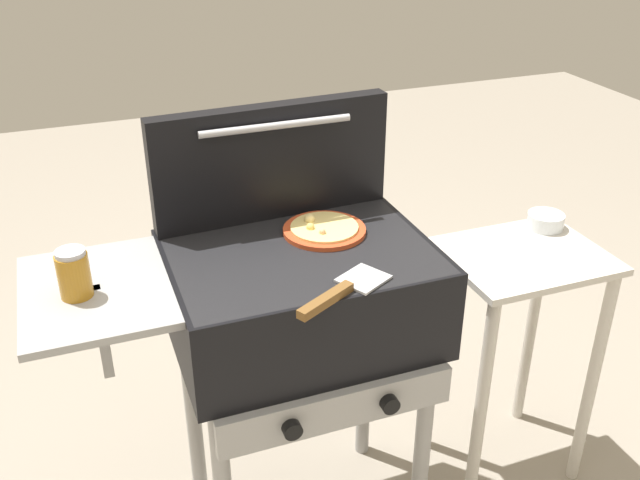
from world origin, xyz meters
TOP-DOWN VIEW (x-y plane):
  - grill at (-0.01, -0.00)m, footprint 0.96×0.53m
  - grill_lid_open at (0.00, 0.21)m, footprint 0.63×0.09m
  - pizza_cheese at (0.09, 0.07)m, footprint 0.21×0.21m
  - sauce_jar at (-0.52, -0.02)m, footprint 0.07×0.07m
  - spatula at (0.02, -0.22)m, footprint 0.26×0.17m
  - prep_table at (0.66, 0.00)m, footprint 0.44×0.36m
  - topping_bowl_near at (0.81, 0.11)m, footprint 0.11×0.11m

SIDE VIEW (x-z plane):
  - prep_table at x=0.66m, z-range 0.16..0.93m
  - grill at x=-0.01m, z-range 0.31..1.21m
  - topping_bowl_near at x=0.81m, z-range 0.76..0.81m
  - spatula at x=0.02m, z-range 0.90..0.92m
  - pizza_cheese at x=0.09m, z-range 0.89..0.93m
  - sauce_jar at x=-0.52m, z-range 0.90..1.01m
  - grill_lid_open at x=0.00m, z-range 0.90..1.20m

